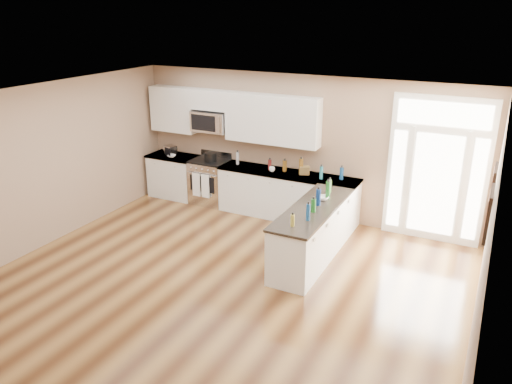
% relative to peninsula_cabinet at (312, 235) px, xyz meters
% --- Properties ---
extents(ground, '(8.00, 8.00, 0.00)m').
position_rel_peninsula_cabinet_xyz_m(ground, '(-0.93, -2.24, -0.43)').
color(ground, '#462813').
extents(room_shell, '(8.00, 8.00, 8.00)m').
position_rel_peninsula_cabinet_xyz_m(room_shell, '(-0.93, -2.24, 1.27)').
color(room_shell, '#96795F').
rests_on(room_shell, ground).
extents(back_cabinet_left, '(1.10, 0.66, 0.94)m').
position_rel_peninsula_cabinet_xyz_m(back_cabinet_left, '(-3.80, 1.45, 0.00)').
color(back_cabinet_left, silver).
rests_on(back_cabinet_left, ground).
extents(back_cabinet_right, '(2.85, 0.66, 0.94)m').
position_rel_peninsula_cabinet_xyz_m(back_cabinet_right, '(-1.08, 1.45, 0.00)').
color(back_cabinet_right, silver).
rests_on(back_cabinet_right, ground).
extents(peninsula_cabinet, '(0.69, 2.32, 0.94)m').
position_rel_peninsula_cabinet_xyz_m(peninsula_cabinet, '(0.00, 0.00, 0.00)').
color(peninsula_cabinet, silver).
rests_on(peninsula_cabinet, ground).
extents(upper_cabinet_left, '(1.04, 0.33, 0.95)m').
position_rel_peninsula_cabinet_xyz_m(upper_cabinet_left, '(-3.81, 1.59, 1.49)').
color(upper_cabinet_left, silver).
rests_on(upper_cabinet_left, room_shell).
extents(upper_cabinet_right, '(1.94, 0.33, 0.95)m').
position_rel_peninsula_cabinet_xyz_m(upper_cabinet_right, '(-1.50, 1.59, 1.49)').
color(upper_cabinet_right, silver).
rests_on(upper_cabinet_right, room_shell).
extents(upper_cabinet_short, '(0.82, 0.33, 0.40)m').
position_rel_peninsula_cabinet_xyz_m(upper_cabinet_short, '(-2.88, 1.59, 1.77)').
color(upper_cabinet_short, silver).
rests_on(upper_cabinet_short, room_shell).
extents(microwave, '(0.78, 0.41, 0.42)m').
position_rel_peninsula_cabinet_xyz_m(microwave, '(-2.88, 1.56, 1.33)').
color(microwave, silver).
rests_on(microwave, room_shell).
extents(entry_door, '(1.70, 0.10, 2.60)m').
position_rel_peninsula_cabinet_xyz_m(entry_door, '(1.62, 1.71, 0.87)').
color(entry_door, white).
rests_on(entry_door, ground).
extents(wall_art_near, '(0.05, 0.58, 0.58)m').
position_rel_peninsula_cabinet_xyz_m(wall_art_near, '(2.54, -0.04, 1.27)').
color(wall_art_near, black).
rests_on(wall_art_near, room_shell).
extents(wall_art_far, '(0.05, 0.58, 0.58)m').
position_rel_peninsula_cabinet_xyz_m(wall_art_far, '(2.54, -1.04, 1.27)').
color(wall_art_far, black).
rests_on(wall_art_far, room_shell).
extents(kitchen_range, '(0.76, 0.68, 1.08)m').
position_rel_peninsula_cabinet_xyz_m(kitchen_range, '(-2.87, 1.45, 0.05)').
color(kitchen_range, silver).
rests_on(kitchen_range, ground).
extents(stockpot, '(0.33, 0.33, 0.20)m').
position_rel_peninsula_cabinet_xyz_m(stockpot, '(-2.81, 1.40, 0.61)').
color(stockpot, black).
rests_on(stockpot, kitchen_range).
extents(toaster_oven, '(0.30, 0.26, 0.21)m').
position_rel_peninsula_cabinet_xyz_m(toaster_oven, '(-3.86, 1.44, 0.61)').
color(toaster_oven, silver).
rests_on(toaster_oven, back_cabinet_left).
extents(cardboard_box, '(0.23, 0.20, 0.16)m').
position_rel_peninsula_cabinet_xyz_m(cardboard_box, '(-0.75, 1.51, 0.58)').
color(cardboard_box, brown).
rests_on(cardboard_box, back_cabinet_right).
extents(bowl_left, '(0.21, 0.21, 0.04)m').
position_rel_peninsula_cabinet_xyz_m(bowl_left, '(-3.75, 1.32, 0.53)').
color(bowl_left, white).
rests_on(bowl_left, back_cabinet_left).
extents(bowl_peninsula, '(0.24, 0.24, 0.06)m').
position_rel_peninsula_cabinet_xyz_m(bowl_peninsula, '(0.02, 0.38, 0.54)').
color(bowl_peninsula, white).
rests_on(bowl_peninsula, peninsula_cabinet).
extents(cup_counter, '(0.15, 0.15, 0.09)m').
position_rel_peninsula_cabinet_xyz_m(cup_counter, '(-1.39, 1.39, 0.55)').
color(cup_counter, white).
rests_on(cup_counter, back_cabinet_right).
extents(counter_bottles, '(2.40, 2.45, 0.30)m').
position_rel_peninsula_cabinet_xyz_m(counter_bottles, '(-0.45, 0.76, 0.63)').
color(counter_bottles, '#19591E').
rests_on(counter_bottles, back_cabinet_right).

